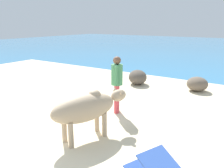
% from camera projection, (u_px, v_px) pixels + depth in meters
% --- Properties ---
extents(sand_beach, '(18.00, 14.00, 0.04)m').
position_uv_depth(sand_beach, '(30.00, 129.00, 5.60)').
color(sand_beach, beige).
rests_on(sand_beach, ground).
extents(water_surface, '(60.00, 36.00, 0.03)m').
position_uv_depth(water_surface, '(210.00, 48.00, 23.33)').
color(water_surface, teal).
rests_on(water_surface, ground).
extents(cow, '(1.05, 1.94, 1.09)m').
position_uv_depth(cow, '(86.00, 108.00, 4.93)').
color(cow, tan).
rests_on(cow, sand_beach).
extents(person_standing, '(0.32, 0.46, 1.62)m').
position_uv_depth(person_standing, '(117.00, 80.00, 6.36)').
color(person_standing, '#CC3D47').
rests_on(person_standing, sand_beach).
extents(shore_rock_large, '(1.05, 1.05, 0.54)m').
position_uv_depth(shore_rock_large, '(197.00, 84.00, 8.56)').
color(shore_rock_large, '#6B5B4C').
rests_on(shore_rock_large, sand_beach).
extents(shore_rock_medium, '(1.15, 1.20, 0.60)m').
position_uv_depth(shore_rock_medium, '(138.00, 77.00, 9.50)').
color(shore_rock_medium, brown).
rests_on(shore_rock_medium, sand_beach).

